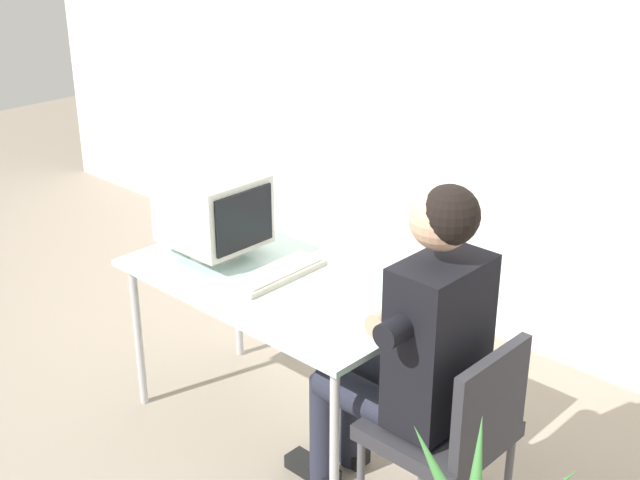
# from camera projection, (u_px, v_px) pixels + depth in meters

# --- Properties ---
(ground_plane) EXTENTS (12.00, 12.00, 0.00)m
(ground_plane) POSITION_uv_depth(u_px,v_px,m) (280.00, 427.00, 3.82)
(ground_plane) COLOR gray
(wall_back) EXTENTS (8.00, 0.10, 3.00)m
(wall_back) POSITION_uv_depth(u_px,v_px,m) (536.00, 53.00, 3.97)
(wall_back) COLOR silver
(wall_back) RESTS_ON ground_plane
(desk) EXTENTS (1.32, 0.72, 0.73)m
(desk) POSITION_uv_depth(u_px,v_px,m) (277.00, 293.00, 3.55)
(desk) COLOR #B7B7BC
(desk) RESTS_ON ground_plane
(crt_monitor) EXTENTS (0.41, 0.36, 0.37)m
(crt_monitor) POSITION_uv_depth(u_px,v_px,m) (213.00, 209.00, 3.67)
(crt_monitor) COLOR silver
(crt_monitor) RESTS_ON desk
(keyboard) EXTENTS (0.16, 0.45, 0.03)m
(keyboard) POSITION_uv_depth(u_px,v_px,m) (277.00, 273.00, 3.55)
(keyboard) COLOR beige
(keyboard) RESTS_ON desk
(office_chair) EXTENTS (0.44, 0.44, 0.83)m
(office_chair) POSITION_uv_depth(u_px,v_px,m) (453.00, 427.00, 3.01)
(office_chair) COLOR #4C4C51
(office_chair) RESTS_ON ground_plane
(person_seated) EXTENTS (0.75, 0.56, 1.37)m
(person_seated) POSITION_uv_depth(u_px,v_px,m) (413.00, 343.00, 3.02)
(person_seated) COLOR black
(person_seated) RESTS_ON ground_plane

